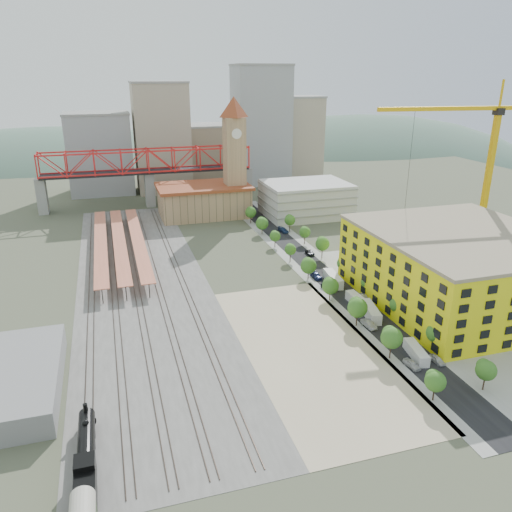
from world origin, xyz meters
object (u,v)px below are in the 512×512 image
object	(u,v)px
site_trailer_b	(370,312)
site_trailer_d	(333,279)
clock_tower	(234,146)
tower_crane	(482,153)
site_trailer_a	(416,352)
locomotive	(86,456)
construction_building	(460,268)
car_0	(412,364)
site_trailer_c	(358,301)

from	to	relation	value
site_trailer_b	site_trailer_d	distance (m)	21.53
site_trailer_b	clock_tower	bearing A→B (deg)	106.01
tower_crane	site_trailer_a	world-z (taller)	tower_crane
site_trailer_b	site_trailer_d	xyz separation A→B (m)	(0.00, 21.53, 0.05)
locomotive	site_trailer_a	size ratio (longest dim) A/B	2.64
clock_tower	construction_building	world-z (taller)	clock_tower
site_trailer_b	car_0	xyz separation A→B (m)	(-3.00, -22.67, -0.64)
tower_crane	site_trailer_c	distance (m)	63.73
tower_crane	site_trailer_a	xyz separation A→B (m)	(-50.30, -47.83, -32.67)
site_trailer_a	car_0	size ratio (longest dim) A/B	2.03
locomotive	site_trailer_a	bearing A→B (deg)	11.03
tower_crane	car_0	bearing A→B (deg)	-136.27
construction_building	site_trailer_c	bearing A→B (deg)	169.15
locomotive	construction_building	bearing A→B (deg)	20.33
locomotive	site_trailer_b	size ratio (longest dim) A/B	2.28
locomotive	tower_crane	size ratio (longest dim) A/B	0.42
construction_building	tower_crane	world-z (taller)	tower_crane
construction_building	site_trailer_b	size ratio (longest dim) A/B	5.06
clock_tower	site_trailer_b	xyz separation A→B (m)	(8.00, -101.69, -27.33)
clock_tower	construction_building	size ratio (longest dim) A/B	1.03
site_trailer_a	site_trailer_d	distance (m)	41.05
clock_tower	locomotive	bearing A→B (deg)	-113.39
site_trailer_b	site_trailer_c	size ratio (longest dim) A/B	1.10
locomotive	tower_crane	xyz separation A→B (m)	(116.30, 60.70, 31.73)
locomotive	site_trailer_d	size ratio (longest dim) A/B	2.21
tower_crane	construction_building	bearing A→B (deg)	-132.40
car_0	site_trailer_c	bearing A→B (deg)	76.69
construction_building	site_trailer_a	world-z (taller)	construction_building
construction_building	site_trailer_b	world-z (taller)	construction_building
clock_tower	tower_crane	distance (m)	93.86
tower_crane	site_trailer_d	distance (m)	60.24
locomotive	clock_tower	bearing A→B (deg)	66.61
site_trailer_a	car_0	xyz separation A→B (m)	(-3.00, -3.15, -0.46)
site_trailer_c	locomotive	bearing A→B (deg)	-150.46
car_0	clock_tower	bearing A→B (deg)	84.82
site_trailer_a	car_0	bearing A→B (deg)	-123.80
site_trailer_c	car_0	xyz separation A→B (m)	(-3.00, -29.35, -0.52)
locomotive	site_trailer_c	distance (m)	76.70
site_trailer_a	site_trailer_b	bearing A→B (deg)	99.80
site_trailer_a	site_trailer_d	size ratio (longest dim) A/B	0.84
locomotive	site_trailer_a	distance (m)	67.25
tower_crane	site_trailer_a	bearing A→B (deg)	-136.44
tower_crane	car_0	size ratio (longest dim) A/B	12.87
locomotive	site_trailer_b	xyz separation A→B (m)	(66.00, 32.39, -0.76)
construction_building	car_0	distance (m)	38.86
clock_tower	locomotive	xyz separation A→B (m)	(-58.00, -134.08, -26.57)
tower_crane	clock_tower	bearing A→B (deg)	128.47
clock_tower	site_trailer_a	size ratio (longest dim) A/B	6.00
site_trailer_b	tower_crane	bearing A→B (deg)	40.89
locomotive	site_trailer_c	bearing A→B (deg)	30.62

